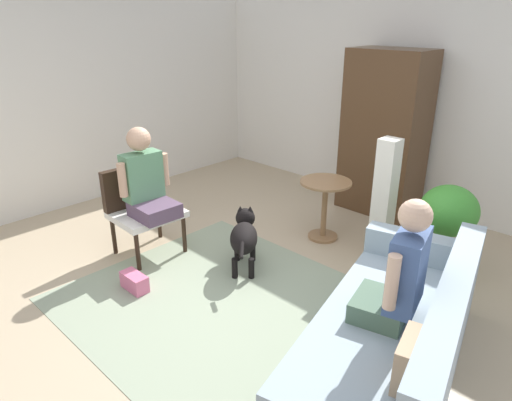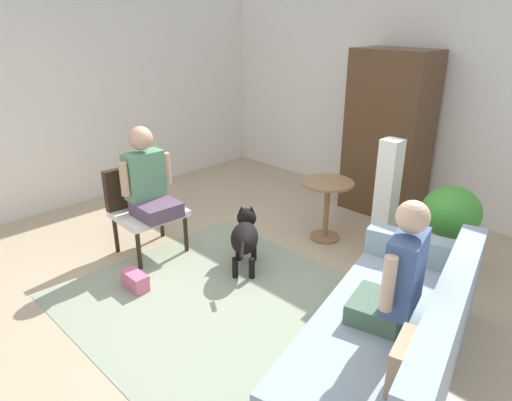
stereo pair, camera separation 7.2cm
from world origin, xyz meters
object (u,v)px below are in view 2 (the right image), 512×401
(round_end_table, at_px, (327,202))
(person_on_armchair, at_px, (148,180))
(armoire_cabinet, at_px, (388,134))
(couch, at_px, (394,337))
(column_lamp, at_px, (386,202))
(armchair, at_px, (142,201))
(potted_plant, at_px, (450,219))
(person_on_couch, at_px, (398,276))
(dog, at_px, (245,235))
(handbag, at_px, (135,281))

(round_end_table, bearing_deg, person_on_armchair, -124.49)
(person_on_armchair, bearing_deg, armoire_cabinet, 68.43)
(couch, xyz_separation_m, armoire_cabinet, (-1.54, 2.44, 0.69))
(round_end_table, height_order, column_lamp, column_lamp)
(armchair, height_order, armoire_cabinet, armoire_cabinet)
(couch, xyz_separation_m, potted_plant, (-0.32, 1.48, 0.29))
(armchair, distance_m, column_lamp, 2.42)
(person_on_couch, bearing_deg, round_end_table, 138.87)
(column_lamp, height_order, armoire_cabinet, armoire_cabinet)
(person_on_couch, height_order, dog, person_on_couch)
(person_on_couch, bearing_deg, column_lamp, 122.24)
(round_end_table, relative_size, armoire_cabinet, 0.34)
(dog, bearing_deg, round_end_table, 80.10)
(potted_plant, bearing_deg, round_end_table, -171.87)
(person_on_armchair, bearing_deg, potted_plant, 36.62)
(armoire_cabinet, bearing_deg, armchair, -114.40)
(potted_plant, height_order, handbag, potted_plant)
(person_on_couch, xyz_separation_m, handbag, (-2.13, -0.67, -0.69))
(couch, distance_m, column_lamp, 1.67)
(person_on_couch, distance_m, person_on_armchair, 2.58)
(couch, distance_m, person_on_couch, 0.49)
(person_on_couch, relative_size, handbag, 3.13)
(couch, distance_m, armchair, 2.76)
(potted_plant, xyz_separation_m, handbag, (-1.83, -2.18, -0.49))
(potted_plant, bearing_deg, column_lamp, -169.16)
(round_end_table, bearing_deg, person_on_couch, -41.13)
(person_on_armchair, relative_size, column_lamp, 0.70)
(dog, bearing_deg, person_on_armchair, -150.92)
(couch, distance_m, person_on_armchair, 2.65)
(person_on_armchair, relative_size, round_end_table, 1.29)
(couch, xyz_separation_m, dog, (-1.73, 0.27, 0.06))
(couch, bearing_deg, handbag, -161.89)
(armchair, distance_m, dog, 1.13)
(person_on_armchair, distance_m, potted_plant, 2.85)
(dog, bearing_deg, potted_plant, 40.59)
(dog, bearing_deg, handbag, -113.01)
(person_on_couch, distance_m, column_lamp, 1.67)
(column_lamp, relative_size, handbag, 4.40)
(couch, relative_size, round_end_table, 3.28)
(round_end_table, distance_m, dog, 1.06)
(person_on_couch, distance_m, potted_plant, 1.56)
(dog, height_order, potted_plant, potted_plant)
(person_on_couch, height_order, handbag, person_on_couch)
(person_on_couch, relative_size, column_lamp, 0.71)
(dog, bearing_deg, column_lamp, 53.00)
(dog, relative_size, column_lamp, 0.51)
(person_on_couch, xyz_separation_m, round_end_table, (-1.53, 1.34, -0.33))
(person_on_armchair, xyz_separation_m, armoire_cabinet, (1.05, 2.65, 0.17))
(armchair, bearing_deg, person_on_couch, 3.55)
(couch, height_order, dog, couch)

